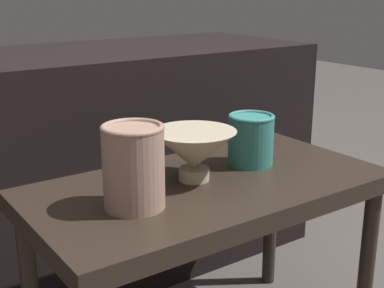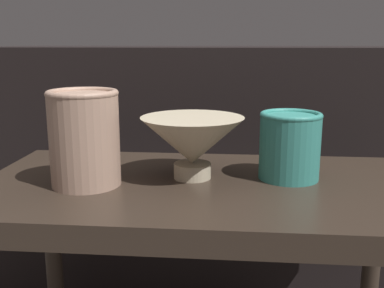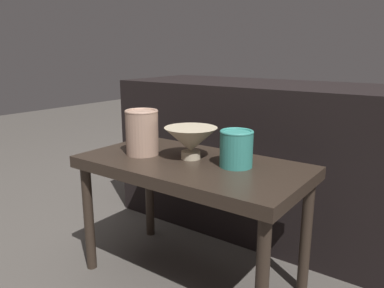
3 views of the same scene
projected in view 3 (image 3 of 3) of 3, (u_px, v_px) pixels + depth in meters
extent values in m
plane|color=#4C4742|center=(192.00, 278.00, 1.34)|extent=(8.00, 8.00, 0.00)
cube|color=#2D231C|center=(192.00, 167.00, 1.24)|extent=(0.76, 0.40, 0.04)
cylinder|color=#2D231C|center=(89.00, 218.00, 1.36)|extent=(0.04, 0.04, 0.40)
cylinder|color=#2D231C|center=(262.00, 286.00, 0.97)|extent=(0.04, 0.04, 0.40)
cylinder|color=#2D231C|center=(149.00, 192.00, 1.61)|extent=(0.04, 0.04, 0.40)
cylinder|color=#2D231C|center=(306.00, 237.00, 1.22)|extent=(0.04, 0.04, 0.40)
cube|color=black|center=(263.00, 156.00, 1.69)|extent=(1.28, 0.50, 0.65)
cylinder|color=#C1B293|center=(191.00, 155.00, 1.26)|extent=(0.06, 0.06, 0.03)
cone|color=#C1B293|center=(191.00, 139.00, 1.25)|extent=(0.18, 0.18, 0.08)
cylinder|color=tan|center=(142.00, 133.00, 1.30)|extent=(0.11, 0.11, 0.15)
torus|color=tan|center=(141.00, 111.00, 1.28)|extent=(0.12, 0.12, 0.01)
cylinder|color=teal|center=(236.00, 149.00, 1.16)|extent=(0.10, 0.10, 0.11)
torus|color=teal|center=(237.00, 132.00, 1.15)|extent=(0.11, 0.11, 0.01)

